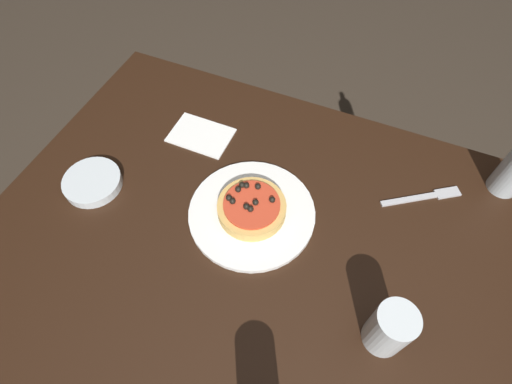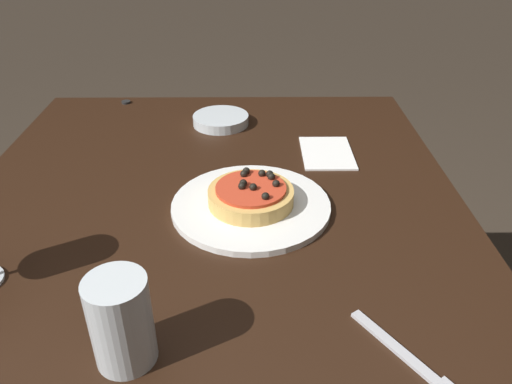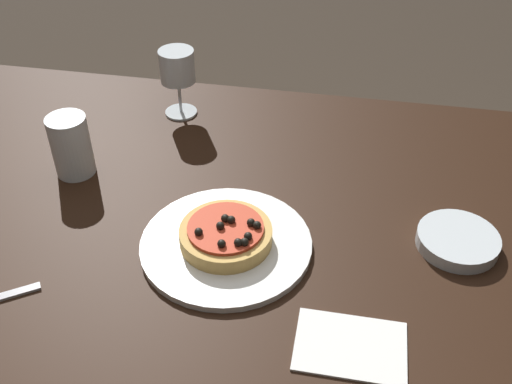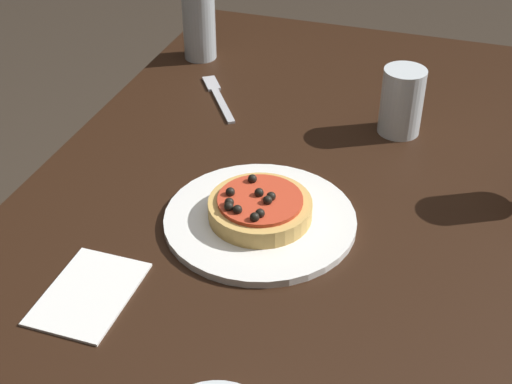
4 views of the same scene
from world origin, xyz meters
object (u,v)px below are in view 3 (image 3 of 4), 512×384
dinner_plate (226,244)px  pizza (226,234)px  water_cup (71,146)px  wine_glass (177,69)px  dining_table (180,247)px  side_bowl (458,240)px

dinner_plate → pizza: pizza is taller
dinner_plate → water_cup: size_ratio=2.37×
dinner_plate → pizza: bearing=144.4°
wine_glass → water_cup: bearing=60.8°
dinner_plate → water_cup: bearing=-24.6°
dining_table → pizza: (-0.11, 0.08, 0.12)m
dining_table → dinner_plate: (-0.11, 0.07, 0.10)m
pizza → wine_glass: (0.20, -0.41, 0.08)m
dinner_plate → water_cup: water_cup is taller
pizza → wine_glass: 0.46m
pizza → wine_glass: bearing=-64.0°
pizza → water_cup: bearing=-24.6°
dining_table → wine_glass: size_ratio=8.98×
water_cup → side_bowl: bearing=173.8°
wine_glass → dinner_plate: bearing=115.9°
dinner_plate → pizza: 0.02m
water_cup → dining_table: bearing=160.7°
dining_table → side_bowl: 0.50m
dinner_plate → dining_table: bearing=-34.0°
water_cup → wine_glass: bearing=-119.2°
dinner_plate → pizza: (-0.00, 0.00, 0.02)m
dining_table → water_cup: size_ratio=11.16×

